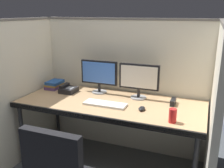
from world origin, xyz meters
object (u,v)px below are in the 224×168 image
Objects in this scene: monitor_left at (99,74)px; red_stapler at (173,102)px; soda_can at (173,116)px; desk_phone at (68,89)px; book_stack at (54,85)px; computer_mouse at (142,109)px; keyboard_main at (105,104)px; monitor_right at (139,79)px; desk at (110,107)px.

red_stapler is (0.85, -0.08, -0.19)m from monitor_left.
soda_can is 0.64× the size of desk_phone.
monitor_left is 1.97× the size of book_stack.
desk_phone reaches higher than computer_mouse.
soda_can is (0.91, -0.51, -0.15)m from monitor_left.
computer_mouse reaches higher than keyboard_main.
monitor_left is 3.52× the size of soda_can.
red_stapler is at bearing 46.39° from computer_mouse.
computer_mouse is at bearing -14.39° from book_stack.
book_stack is at bearing 178.57° from red_stapler.
soda_can is 1.56m from book_stack.
red_stapler reaches higher than keyboard_main.
monitor_right is at bearing 171.53° from red_stapler.
monitor_left reaches higher than soda_can.
monitor_right is 2.26× the size of desk_phone.
monitor_right is at bearing 1.11° from book_stack.
monitor_left reaches higher than book_stack.
book_stack reaches higher than computer_mouse.
computer_mouse is at bearing -69.03° from monitor_right.
desk_phone is at bearing -160.67° from monitor_left.
monitor_left is 1.00× the size of keyboard_main.
book_stack reaches higher than red_stapler.
computer_mouse is at bearing 151.49° from soda_can.
desk is at bearing 81.19° from keyboard_main.
monitor_right reaches higher than keyboard_main.
book_stack is at bearing 159.14° from keyboard_main.
book_stack is at bearing -178.89° from monitor_right.
monitor_left is at bearing 122.28° from keyboard_main.
desk is at bearing -13.54° from desk_phone.
monitor_left is 2.87× the size of red_stapler.
book_stack reaches higher than desk_phone.
monitor_right is 3.52× the size of soda_can.
keyboard_main is 3.52× the size of soda_can.
desk is at bearing -163.91° from red_stapler.
monitor_right is at bearing 6.68° from desk_phone.
desk is 0.11m from keyboard_main.
monitor_right reaches higher than desk_phone.
desk_phone is at bearing 162.43° from soda_can.
desk is 12.67× the size of red_stapler.
soda_can is (0.69, -0.17, 0.05)m from keyboard_main.
keyboard_main is (-0.25, -0.32, -0.20)m from monitor_right.
desk_phone is at bearing 166.41° from computer_mouse.
book_stack reaches higher than keyboard_main.
red_stapler is (1.43, -0.04, -0.02)m from book_stack.
monitor_right is 0.42m from red_stapler.
red_stapler is (-0.06, 0.43, -0.03)m from soda_can.
monitor_left is at bearing 149.92° from computer_mouse.
red_stapler is (0.25, 0.27, 0.01)m from computer_mouse.
keyboard_main is at bearing -156.91° from red_stapler.
monitor_left is at bearing 174.62° from red_stapler.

